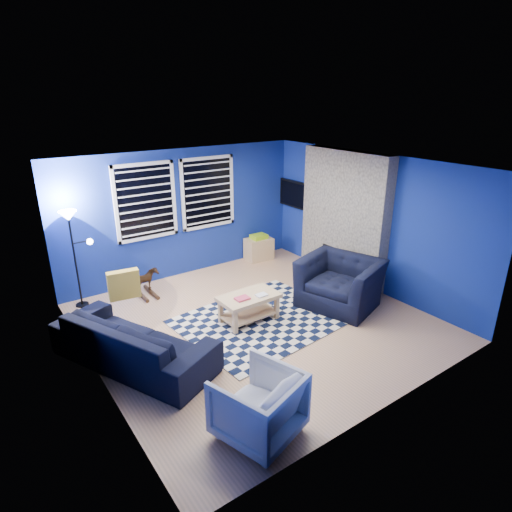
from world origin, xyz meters
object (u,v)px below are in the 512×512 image
(armchair_big, at_px, (340,283))
(rocking_horse, at_px, (145,281))
(tv, at_px, (296,195))
(armchair_bent, at_px, (258,405))
(sofa, at_px, (134,341))
(coffee_table, at_px, (249,303))
(floor_lamp, at_px, (71,229))
(cabinet, at_px, (259,248))

(armchair_big, distance_m, rocking_horse, 3.47)
(tv, xyz_separation_m, armchair_big, (-0.93, -2.32, -0.99))
(tv, bearing_deg, armchair_bent, -134.05)
(sofa, bearing_deg, armchair_big, -120.78)
(armchair_big, height_order, coffee_table, armchair_big)
(armchair_big, relative_size, rocking_horse, 2.53)
(rocking_horse, bearing_deg, sofa, 137.07)
(sofa, bearing_deg, floor_lamp, -20.88)
(tv, relative_size, floor_lamp, 0.59)
(sofa, relative_size, armchair_big, 1.83)
(cabinet, bearing_deg, armchair_bent, -120.92)
(armchair_bent, relative_size, rocking_horse, 1.64)
(armchair_big, distance_m, floor_lamp, 4.56)
(coffee_table, bearing_deg, tv, 36.73)
(armchair_big, relative_size, coffee_table, 1.33)
(armchair_bent, xyz_separation_m, coffee_table, (1.31, 2.08, -0.05))
(sofa, relative_size, floor_lamp, 1.38)
(sofa, xyz_separation_m, armchair_bent, (0.61, -2.04, 0.04))
(armchair_bent, xyz_separation_m, floor_lamp, (-0.74, 4.20, 1.01))
(coffee_table, distance_m, cabinet, 2.75)
(rocking_horse, distance_m, floor_lamp, 1.54)
(armchair_big, distance_m, cabinet, 2.58)
(coffee_table, bearing_deg, armchair_big, -14.97)
(sofa, bearing_deg, coffee_table, -113.32)
(coffee_table, bearing_deg, cabinet, 50.99)
(tv, height_order, rocking_horse, tv)
(rocking_horse, xyz_separation_m, coffee_table, (1.00, -1.86, 0.05))
(armchair_bent, height_order, rocking_horse, armchair_bent)
(tv, bearing_deg, floor_lamp, 177.05)
(coffee_table, distance_m, floor_lamp, 3.13)
(rocking_horse, height_order, cabinet, cabinet)
(tv, height_order, armchair_big, tv)
(cabinet, distance_m, floor_lamp, 3.94)
(sofa, distance_m, cabinet, 4.25)
(armchair_bent, relative_size, coffee_table, 0.86)
(armchair_bent, xyz_separation_m, cabinet, (3.04, 4.22, -0.12))
(armchair_bent, relative_size, cabinet, 1.36)
(tv, height_order, armchair_bent, tv)
(coffee_table, relative_size, cabinet, 1.58)
(sofa, xyz_separation_m, coffee_table, (1.91, 0.04, -0.01))
(sofa, height_order, cabinet, sofa)
(floor_lamp, bearing_deg, cabinet, 0.21)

